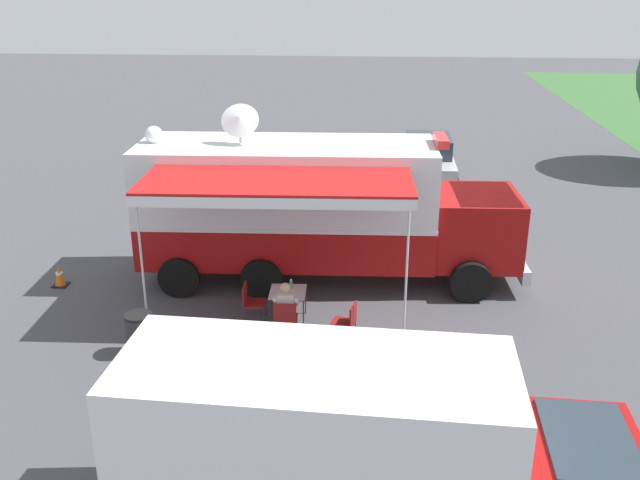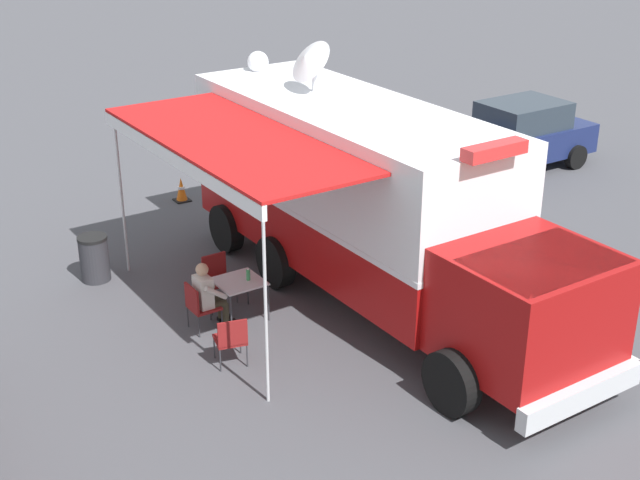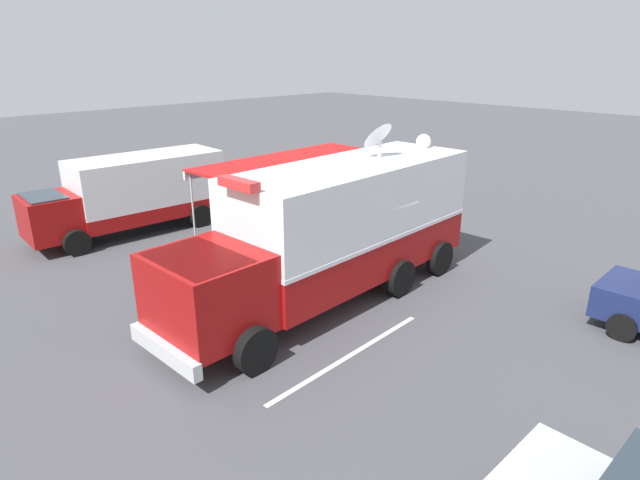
% 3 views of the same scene
% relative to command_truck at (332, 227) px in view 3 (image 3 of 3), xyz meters
% --- Properties ---
extents(ground_plane, '(100.00, 100.00, 0.00)m').
position_rel_command_truck_xyz_m(ground_plane, '(-0.01, -0.75, -1.94)').
color(ground_plane, '#47474C').
extents(lot_stripe, '(0.27, 4.80, 0.01)m').
position_rel_command_truck_xyz_m(lot_stripe, '(-2.35, 1.87, -1.94)').
color(lot_stripe, silver).
rests_on(lot_stripe, ground).
extents(command_truck, '(5.09, 9.56, 4.53)m').
position_rel_command_truck_xyz_m(command_truck, '(0.00, 0.00, 0.00)').
color(command_truck, '#9E0F0F').
rests_on(command_truck, ground).
extents(folding_table, '(0.82, 0.82, 0.73)m').
position_rel_command_truck_xyz_m(folding_table, '(2.42, -0.47, -1.27)').
color(folding_table, silver).
rests_on(folding_table, ground).
extents(water_bottle, '(0.07, 0.07, 0.22)m').
position_rel_command_truck_xyz_m(water_bottle, '(2.26, -0.41, -1.11)').
color(water_bottle, '#3F9959').
rests_on(water_bottle, folding_table).
extents(folding_chair_at_table, '(0.49, 0.49, 0.87)m').
position_rel_command_truck_xyz_m(folding_chair_at_table, '(3.22, -0.43, -1.43)').
color(folding_chair_at_table, maroon).
rests_on(folding_chair_at_table, ground).
extents(folding_chair_beside_table, '(0.49, 0.49, 0.87)m').
position_rel_command_truck_xyz_m(folding_chair_beside_table, '(2.44, -1.32, -1.43)').
color(folding_chair_beside_table, maroon).
rests_on(folding_chair_beside_table, ground).
extents(folding_chair_spare_by_truck, '(0.58, 0.58, 0.87)m').
position_rel_command_truck_xyz_m(folding_chair_spare_by_truck, '(3.26, 0.89, -1.43)').
color(folding_chair_spare_by_truck, maroon).
rests_on(folding_chair_spare_by_truck, ground).
extents(seated_responder, '(0.67, 0.56, 1.25)m').
position_rel_command_truck_xyz_m(seated_responder, '(3.03, -0.44, -1.29)').
color(seated_responder, silver).
rests_on(seated_responder, ground).
extents(trash_bin, '(0.57, 0.57, 0.91)m').
position_rel_command_truck_xyz_m(trash_bin, '(4.10, -3.32, -1.49)').
color(trash_bin, '#2D2D33').
rests_on(trash_bin, ground).
extents(traffic_cone, '(0.36, 0.36, 0.58)m').
position_rel_command_truck_xyz_m(traffic_cone, '(0.96, -6.39, -1.66)').
color(traffic_cone, black).
rests_on(traffic_cone, ground).
extents(support_truck, '(2.62, 6.90, 2.70)m').
position_rel_command_truck_xyz_m(support_truck, '(8.72, 1.17, -0.56)').
color(support_truck, white).
rests_on(support_truck, ground).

